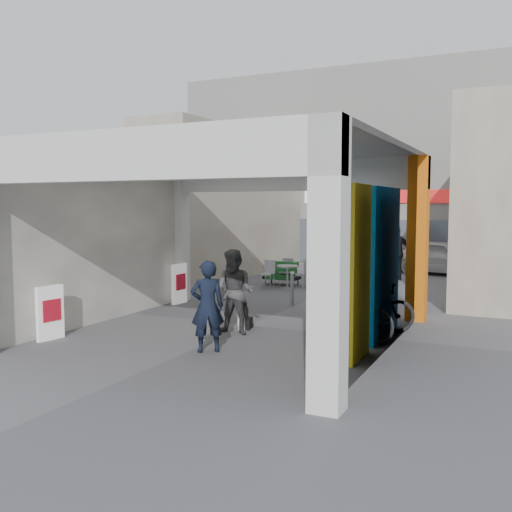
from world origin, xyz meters
The scene contains 21 objects.
ground centered at (0.00, 0.00, 0.00)m, with size 90.00×90.00×0.00m, color #5A595E.
arcade_canopy centered at (0.54, -0.82, 2.30)m, with size 6.40×6.45×6.40m.
far_building centered at (0.00, 13.99, 3.99)m, with size 18.00×4.08×8.00m.
plaza_bldg_left centered at (-4.50, 7.50, 2.50)m, with size 2.00×9.00×5.00m, color #BBB39B.
plaza_bldg_right centered at (4.50, 7.50, 2.50)m, with size 2.00×9.00×5.00m, color #BBB39B.
bollard_left centered at (-1.51, 2.34, 0.41)m, with size 0.09×0.09×0.82m, color gray.
bollard_center centered at (-0.06, 2.50, 0.41)m, with size 0.09×0.09×0.82m, color gray.
bollard_right centered at (1.68, 2.22, 0.42)m, with size 0.09×0.09×0.83m, color gray.
advert_board_near centered at (-2.75, -2.71, 0.51)m, with size 0.17×0.56×1.00m.
advert_board_far centered at (-2.75, 1.59, 0.51)m, with size 0.13×0.55×1.00m.
cafe_set centered at (-1.39, 5.42, 0.29)m, with size 1.37×1.11×0.83m.
produce_stand centered at (-1.73, 5.80, 0.28)m, with size 1.08×0.59×0.71m.
crate_stack centered at (0.81, 7.58, 0.28)m, with size 0.55×0.50×0.56m.
border_collie centered at (0.08, -0.40, 0.24)m, with size 0.22×0.44×0.60m.
man_with_dog centered at (0.30, -2.21, 0.78)m, with size 0.57×0.37×1.56m, color black.
man_back_turned centered at (0.11, -0.85, 0.82)m, with size 0.79×0.62×1.63m, color #414043.
man_elderly centered at (2.21, 1.30, 0.90)m, with size 0.88×0.57×1.81m, color #557CA6.
man_crates centered at (1.23, 8.52, 0.90)m, with size 1.06×0.44×1.81m, color black.
bicycle_front centered at (2.30, 0.48, 0.49)m, with size 0.65×1.88×0.99m, color black.
bicycle_rear centered at (2.23, -0.34, 0.52)m, with size 0.49×1.72×1.04m, color black.
white_van centered at (2.42, 10.70, 0.62)m, with size 1.47×3.66×1.25m, color silver.
Camera 1 is at (5.10, -10.38, 2.47)m, focal length 40.00 mm.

